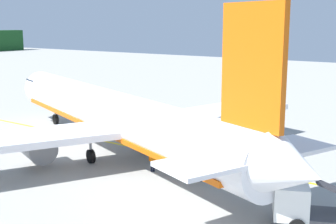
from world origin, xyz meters
name	(u,v)px	position (x,y,z in m)	size (l,w,h in m)	color
airliner_foreground	(114,115)	(16.35, 18.19, 3.39)	(33.67, 40.12, 11.90)	white
service_truck_catering	(312,207)	(12.24, 0.25, 1.17)	(4.68, 6.79, 2.69)	white
cargo_container_near	(258,155)	(20.49, 7.22, 0.90)	(2.20, 2.20, 1.91)	#333338
crew_marshaller	(153,159)	(14.74, 12.99, 1.00)	(0.57, 0.41, 1.69)	#191E33
crew_loader_left	(201,168)	(15.02, 8.99, 0.94)	(0.41, 0.57, 1.60)	#191E33
apron_guide_line	(178,156)	(19.11, 13.72, 0.01)	(0.30, 60.00, 0.01)	yellow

